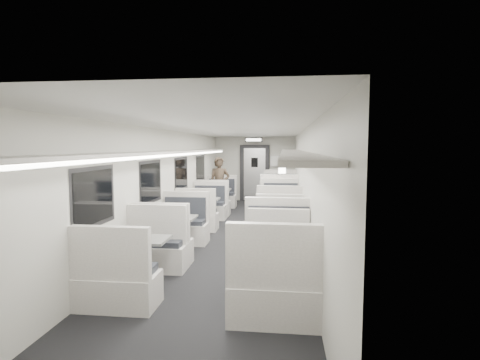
% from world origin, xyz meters
% --- Properties ---
extents(room, '(3.24, 12.24, 2.64)m').
position_xyz_m(room, '(0.00, 0.00, 1.20)').
color(room, black).
rests_on(room, ground).
extents(booth_left_a, '(0.98, 2.00, 1.07)m').
position_xyz_m(booth_left_a, '(-1.00, 3.62, 0.36)').
color(booth_left_a, '#B9B4AE').
rests_on(booth_left_a, room).
extents(booth_left_b, '(0.97, 1.96, 1.05)m').
position_xyz_m(booth_left_b, '(-1.00, 1.55, 0.35)').
color(booth_left_b, '#B9B4AE').
rests_on(booth_left_b, room).
extents(booth_left_c, '(1.00, 2.02, 1.08)m').
position_xyz_m(booth_left_c, '(-1.00, -1.15, 0.36)').
color(booth_left_c, '#B9B4AE').
rests_on(booth_left_c, room).
extents(booth_left_d, '(1.00, 2.03, 1.08)m').
position_xyz_m(booth_left_d, '(-1.00, -2.86, 0.36)').
color(booth_left_d, '#B9B4AE').
rests_on(booth_left_d, room).
extents(booth_right_a, '(1.15, 2.34, 1.25)m').
position_xyz_m(booth_right_a, '(1.00, 3.69, 0.42)').
color(booth_right_a, '#B9B4AE').
rests_on(booth_right_a, room).
extents(booth_right_b, '(1.06, 2.15, 1.15)m').
position_xyz_m(booth_right_b, '(1.00, 1.50, 0.38)').
color(booth_right_b, '#B9B4AE').
rests_on(booth_right_b, room).
extents(booth_right_c, '(0.98, 1.98, 1.06)m').
position_xyz_m(booth_right_c, '(1.00, -1.20, 0.35)').
color(booth_right_c, '#B9B4AE').
rests_on(booth_right_c, room).
extents(booth_right_d, '(1.11, 2.25, 1.20)m').
position_xyz_m(booth_right_d, '(1.00, -2.93, 0.40)').
color(booth_right_d, '#B9B4AE').
rests_on(booth_right_d, room).
extents(passenger, '(0.66, 0.47, 1.72)m').
position_xyz_m(passenger, '(-0.87, 3.21, 0.86)').
color(passenger, black).
rests_on(passenger, room).
extents(window_a, '(0.02, 1.18, 0.84)m').
position_xyz_m(window_a, '(-1.49, 3.40, 1.35)').
color(window_a, black).
rests_on(window_a, room).
extents(window_b, '(0.02, 1.18, 0.84)m').
position_xyz_m(window_b, '(-1.49, 1.20, 1.35)').
color(window_b, black).
rests_on(window_b, room).
extents(window_c, '(0.02, 1.18, 0.84)m').
position_xyz_m(window_c, '(-1.49, -1.00, 1.35)').
color(window_c, black).
rests_on(window_c, room).
extents(window_d, '(0.02, 1.18, 0.84)m').
position_xyz_m(window_d, '(-1.49, -3.20, 1.35)').
color(window_d, black).
rests_on(window_d, room).
extents(luggage_rack_left, '(0.46, 10.40, 0.09)m').
position_xyz_m(luggage_rack_left, '(-1.24, -0.30, 1.92)').
color(luggage_rack_left, '#B9B4AE').
rests_on(luggage_rack_left, room).
extents(luggage_rack_right, '(0.46, 10.40, 0.09)m').
position_xyz_m(luggage_rack_right, '(1.24, -0.30, 1.92)').
color(luggage_rack_right, '#B9B4AE').
rests_on(luggage_rack_right, room).
extents(vestibule_door, '(1.10, 0.13, 2.10)m').
position_xyz_m(vestibule_door, '(0.00, 5.93, 1.04)').
color(vestibule_door, black).
rests_on(vestibule_door, room).
extents(exit_sign, '(0.62, 0.12, 0.16)m').
position_xyz_m(exit_sign, '(0.00, 5.44, 2.28)').
color(exit_sign, black).
rests_on(exit_sign, room).
extents(wall_notice, '(0.32, 0.02, 0.40)m').
position_xyz_m(wall_notice, '(0.75, 5.92, 1.50)').
color(wall_notice, silver).
rests_on(wall_notice, room).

